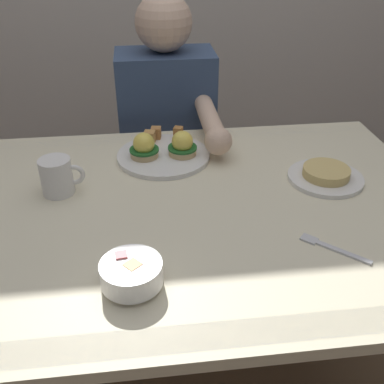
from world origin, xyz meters
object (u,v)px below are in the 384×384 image
fruit_bowl (132,274)px  fork (331,247)px  side_plate (326,175)px  diner_person (169,136)px  eggs_benedict_plate (163,151)px  dining_table (205,239)px  coffee_mug (57,175)px

fruit_bowl → fork: fruit_bowl is taller
side_plate → diner_person: bearing=126.5°
fork → eggs_benedict_plate: bearing=125.4°
dining_table → diner_person: (-0.05, 0.60, 0.02)m
dining_table → coffee_mug: (-0.36, 0.10, 0.16)m
eggs_benedict_plate → side_plate: bearing=-23.1°
fork → side_plate: 0.30m
dining_table → coffee_mug: coffee_mug is taller
coffee_mug → side_plate: 0.70m
eggs_benedict_plate → coffee_mug: coffee_mug is taller
dining_table → fork: fork is taller
eggs_benedict_plate → diner_person: 0.36m
diner_person → dining_table: bearing=-85.4°
fruit_bowl → fork: (0.42, 0.06, -0.03)m
dining_table → coffee_mug: 0.41m
coffee_mug → side_plate: size_ratio=0.56×
dining_table → fruit_bowl: size_ratio=10.00×
fruit_bowl → coffee_mug: bearing=116.6°
eggs_benedict_plate → diner_person: (0.04, 0.34, -0.11)m
dining_table → diner_person: size_ratio=1.05×
fruit_bowl → fork: 0.43m
dining_table → fork: (0.24, -0.20, 0.11)m
dining_table → diner_person: bearing=94.6°
diner_person → side_plate: bearing=-53.5°
dining_table → coffee_mug: size_ratio=10.80×
fruit_bowl → diner_person: bearing=81.2°
eggs_benedict_plate → dining_table: bearing=-71.5°
eggs_benedict_plate → fork: eggs_benedict_plate is taller
coffee_mug → fruit_bowl: bearing=-63.4°
dining_table → fruit_bowl: 0.35m
coffee_mug → fork: coffee_mug is taller
eggs_benedict_plate → fork: (0.33, -0.46, -0.02)m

